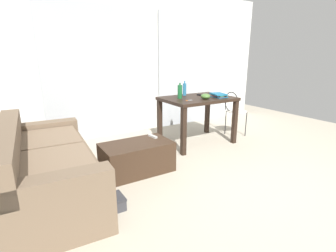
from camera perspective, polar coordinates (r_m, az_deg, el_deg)
ground_plane at (r=3.84m, az=8.89°, el=-7.24°), size 7.43×7.43×0.00m
wall_back at (r=5.18m, az=-4.87°, el=13.96°), size 5.61×0.10×2.66m
curtains at (r=5.11m, az=-4.38°, el=11.86°), size 3.84×0.03×2.29m
couch at (r=3.06m, az=-25.59°, el=-8.43°), size 0.99×2.02×0.80m
coffee_table at (r=3.37m, az=-6.93°, el=-6.94°), size 0.89×0.51×0.39m
craft_table at (r=4.35m, az=6.57°, el=4.83°), size 1.16×0.82×0.79m
wire_chair at (r=4.89m, az=14.47°, el=3.86°), size 0.38×0.39×0.83m
bottle_near at (r=4.50m, az=3.69°, el=8.16°), size 0.06×0.06×0.25m
bottle_far at (r=4.18m, az=2.65°, el=7.64°), size 0.07×0.07×0.25m
bowl at (r=4.17m, az=8.35°, el=6.54°), size 0.15×0.15×0.09m
book_stack at (r=4.39m, az=11.20°, el=6.73°), size 0.25×0.30×0.06m
tv_remote_on_table at (r=4.49m, az=7.56°, el=6.81°), size 0.09×0.19×0.02m
scissors at (r=4.01m, az=4.49°, el=5.71°), size 0.11×0.04×0.00m
tv_remote_primary at (r=3.51m, az=-3.44°, el=-2.29°), size 0.07×0.17×0.03m
shoebox at (r=2.70m, az=-13.03°, el=-16.55°), size 0.30×0.22×0.13m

